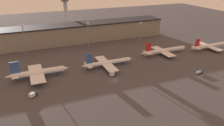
{
  "coord_description": "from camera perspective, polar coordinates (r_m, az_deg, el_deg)",
  "views": [
    {
      "loc": [
        -52.73,
        -123.08,
        69.43
      ],
      "look_at": [
        4.54,
        15.92,
        6.0
      ],
      "focal_mm": 35.0,
      "sensor_mm": 36.0,
      "label": 1
    }
  ],
  "objects": [
    {
      "name": "lamp_post_1",
      "position": [
        207.36,
        -6.22,
        7.99
      ],
      "size": [
        1.8,
        1.8,
        26.29
      ],
      "color": "slate",
      "rests_on": "ground"
    },
    {
      "name": "service_vehicle_3",
      "position": [
        139.56,
        -19.97,
        -7.72
      ],
      "size": [
        5.59,
        5.28,
        2.89
      ],
      "rotation": [
        0.0,
        0.0,
        0.71
      ],
      "color": "#195199",
      "rests_on": "ground"
    },
    {
      "name": "airplane_1",
      "position": [
        161.22,
        -18.72,
        -2.44
      ],
      "size": [
        43.36,
        32.48,
        14.28
      ],
      "rotation": [
        0.0,
        0.0,
        0.01
      ],
      "color": "white",
      "rests_on": "ground"
    },
    {
      "name": "airplane_4",
      "position": [
        230.89,
        24.28,
        4.1
      ],
      "size": [
        48.22,
        27.91,
        11.85
      ],
      "rotation": [
        0.0,
        0.0,
        0.01
      ],
      "color": "silver",
      "rests_on": "ground"
    },
    {
      "name": "terminal_building",
      "position": [
        234.77,
        -8.75,
        7.87
      ],
      "size": [
        188.37,
        24.21,
        19.26
      ],
      "color": "gray",
      "rests_on": "ground"
    },
    {
      "name": "service_vehicle_2",
      "position": [
        155.84,
        0.15,
        -2.74
      ],
      "size": [
        5.15,
        4.33,
        3.82
      ],
      "rotation": [
        0.0,
        0.0,
        0.51
      ],
      "color": "#195199",
      "rests_on": "ground"
    },
    {
      "name": "lamp_post_2",
      "position": [
        229.22,
        7.4,
        8.68
      ],
      "size": [
        1.8,
        1.8,
        21.5
      ],
      "color": "slate",
      "rests_on": "ground"
    },
    {
      "name": "control_tower",
      "position": [
        270.59,
        -12.0,
        13.05
      ],
      "size": [
        9.0,
        9.0,
        43.93
      ],
      "color": "#99999E",
      "rests_on": "ground"
    },
    {
      "name": "ground",
      "position": [
        150.83,
        0.71,
        -4.53
      ],
      "size": [
        600.0,
        600.0,
        0.0
      ],
      "primitive_type": "plane",
      "color": "#423F44"
    },
    {
      "name": "lamp_post_0",
      "position": [
        199.51,
        -21.97,
        6.23
      ],
      "size": [
        1.8,
        1.8,
        28.65
      ],
      "color": "slate",
      "rests_on": "ground"
    },
    {
      "name": "airplane_2",
      "position": [
        170.83,
        -1.21,
        0.05
      ],
      "size": [
        43.61,
        33.25,
        12.91
      ],
      "rotation": [
        0.0,
        0.0,
        0.01
      ],
      "color": "white",
      "rests_on": "ground"
    },
    {
      "name": "airplane_3",
      "position": [
        202.36,
        13.44,
        3.14
      ],
      "size": [
        48.76,
        29.48,
        12.77
      ],
      "rotation": [
        0.0,
        0.0,
        0.01
      ],
      "color": "silver",
      "rests_on": "ground"
    },
    {
      "name": "service_vehicle_4",
      "position": [
        171.4,
        21.87,
        -2.2
      ],
      "size": [
        6.23,
        2.63,
        2.62
      ],
      "rotation": [
        0.0,
        0.0,
        0.1
      ],
      "color": "#195199",
      "rests_on": "ground"
    }
  ]
}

